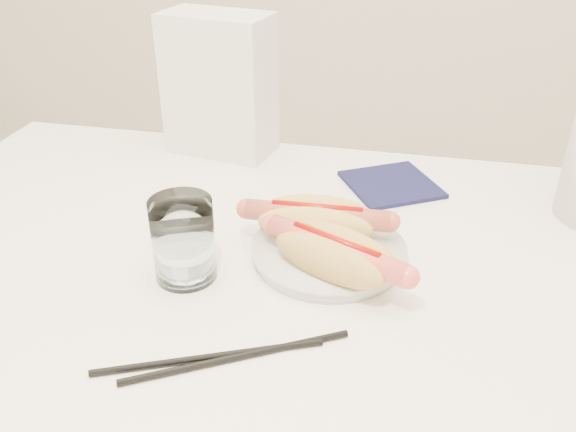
% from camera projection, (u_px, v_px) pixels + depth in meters
% --- Properties ---
extents(table, '(1.20, 0.80, 0.75)m').
position_uv_depth(table, '(275.00, 305.00, 0.81)').
color(table, white).
rests_on(table, ground).
extents(plate, '(0.21, 0.21, 0.02)m').
position_uv_depth(plate, '(328.00, 254.00, 0.80)').
color(plate, silver).
rests_on(plate, table).
extents(hotdog_left, '(0.19, 0.08, 0.05)m').
position_uv_depth(hotdog_left, '(317.00, 220.00, 0.81)').
color(hotdog_left, '#D8B656').
rests_on(hotdog_left, plate).
extents(hotdog_right, '(0.19, 0.13, 0.05)m').
position_uv_depth(hotdog_right, '(335.00, 255.00, 0.74)').
color(hotdog_right, '#D5AA53').
rests_on(hotdog_right, plate).
extents(water_glass, '(0.08, 0.08, 0.11)m').
position_uv_depth(water_glass, '(183.00, 240.00, 0.74)').
color(water_glass, white).
rests_on(water_glass, table).
extents(chopstick_near, '(0.22, 0.13, 0.01)m').
position_uv_depth(chopstick_near, '(238.00, 357.00, 0.63)').
color(chopstick_near, black).
rests_on(chopstick_near, table).
extents(chopstick_far, '(0.23, 0.10, 0.01)m').
position_uv_depth(chopstick_far, '(209.00, 357.00, 0.63)').
color(chopstick_far, black).
rests_on(chopstick_far, table).
extents(napkin_box, '(0.20, 0.13, 0.24)m').
position_uv_depth(napkin_box, '(219.00, 85.00, 1.05)').
color(napkin_box, silver).
rests_on(napkin_box, table).
extents(navy_napkin, '(0.18, 0.18, 0.01)m').
position_uv_depth(navy_napkin, '(391.00, 184.00, 0.98)').
color(navy_napkin, '#12133A').
rests_on(navy_napkin, table).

